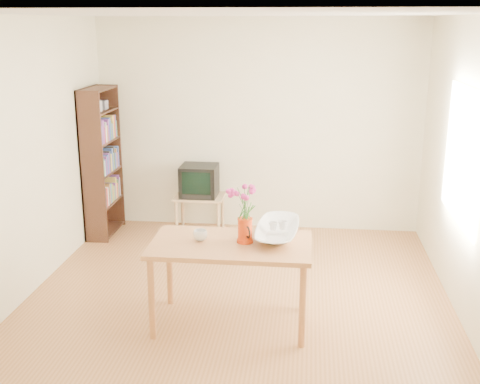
# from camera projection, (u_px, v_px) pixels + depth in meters

# --- Properties ---
(room) EXTENTS (4.50, 4.50, 4.50)m
(room) POSITION_uv_depth(u_px,v_px,m) (239.00, 168.00, 5.26)
(room) COLOR #925D33
(room) RESTS_ON ground
(table) EXTENTS (1.35, 0.77, 0.75)m
(table) POSITION_uv_depth(u_px,v_px,m) (231.00, 252.00, 5.07)
(table) COLOR #A56638
(table) RESTS_ON ground
(tv_stand) EXTENTS (0.60, 0.45, 0.46)m
(tv_stand) POSITION_uv_depth(u_px,v_px,m) (200.00, 201.00, 7.47)
(tv_stand) COLOR tan
(tv_stand) RESTS_ON ground
(bookshelf) EXTENTS (0.28, 0.70, 1.80)m
(bookshelf) POSITION_uv_depth(u_px,v_px,m) (102.00, 167.00, 7.26)
(bookshelf) COLOR black
(bookshelf) RESTS_ON ground
(pitcher) EXTENTS (0.14, 0.21, 0.21)m
(pitcher) POSITION_uv_depth(u_px,v_px,m) (245.00, 231.00, 5.03)
(pitcher) COLOR red
(pitcher) RESTS_ON table
(flowers) EXTENTS (0.24, 0.24, 0.34)m
(flowers) POSITION_uv_depth(u_px,v_px,m) (245.00, 200.00, 4.96)
(flowers) COLOR #DA3392
(flowers) RESTS_ON pitcher
(mug) EXTENTS (0.16, 0.16, 0.09)m
(mug) POSITION_uv_depth(u_px,v_px,m) (200.00, 235.00, 5.08)
(mug) COLOR white
(mug) RESTS_ON table
(bowl) EXTENTS (0.57, 0.57, 0.51)m
(bowl) POSITION_uv_depth(u_px,v_px,m) (278.00, 207.00, 5.15)
(bowl) COLOR white
(bowl) RESTS_ON table
(teacup_a) EXTENTS (0.09, 0.09, 0.06)m
(teacup_a) POSITION_uv_depth(u_px,v_px,m) (273.00, 213.00, 5.17)
(teacup_a) COLOR white
(teacup_a) RESTS_ON bowl
(teacup_b) EXTENTS (0.08, 0.08, 0.06)m
(teacup_b) POSITION_uv_depth(u_px,v_px,m) (283.00, 212.00, 5.18)
(teacup_b) COLOR white
(teacup_b) RESTS_ON bowl
(television) EXTENTS (0.45, 0.42, 0.38)m
(television) POSITION_uv_depth(u_px,v_px,m) (199.00, 180.00, 7.41)
(television) COLOR black
(television) RESTS_ON tv_stand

